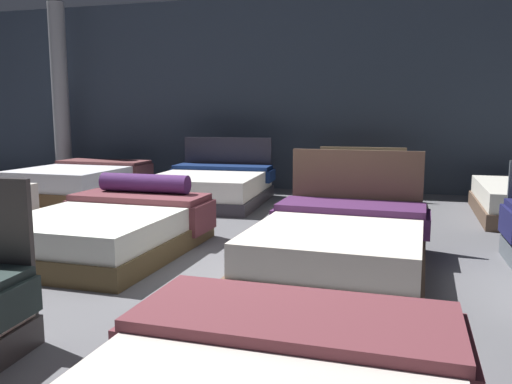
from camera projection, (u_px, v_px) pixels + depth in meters
The scene contains 8 objects.
ground_plane at pixel (205, 270), 4.64m from camera, with size 18.00×18.00×0.02m, color #5B5B60.
showroom_back_wall at pixel (305, 94), 9.37m from camera, with size 18.00×0.06×3.50m, color #333D4C.
bed_5 at pixel (110, 229), 5.20m from camera, with size 1.61×2.09×0.71m.
bed_6 at pixel (341, 243), 4.60m from camera, with size 1.59×2.13×1.01m.
bed_8 at pixel (81, 182), 8.61m from camera, with size 1.69×2.17×0.57m.
bed_9 at pixel (211, 187), 8.12m from camera, with size 1.76×2.14×0.99m.
bed_10 at pixel (357, 194), 7.54m from camera, with size 1.52×2.10×0.86m.
support_pillar at pixel (60, 95), 10.08m from camera, with size 0.31×0.31×3.50m, color #99999E.
Camera 1 is at (1.60, -4.21, 1.37)m, focal length 36.25 mm.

